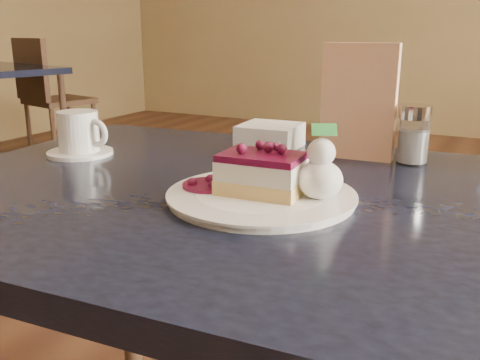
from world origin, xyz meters
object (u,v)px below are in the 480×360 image
at_px(main_table, 272,238).
at_px(cheesecake_slice, 262,174).
at_px(dessert_plate, 261,197).
at_px(coffee_set, 80,136).

distance_m(main_table, cheesecake_slice, 0.13).
height_order(dessert_plate, cheesecake_slice, cheesecake_slice).
distance_m(main_table, dessert_plate, 0.10).
relative_size(main_table, cheesecake_slice, 9.98).
bearing_deg(cheesecake_slice, coffee_set, 163.58).
xyz_separation_m(main_table, dessert_plate, (0.00, -0.05, 0.09)).
xyz_separation_m(dessert_plate, cheesecake_slice, (-0.00, 0.00, 0.04)).
bearing_deg(main_table, coffee_set, 169.70).
bearing_deg(coffee_set, cheesecake_slice, -13.01).
distance_m(dessert_plate, cheesecake_slice, 0.04).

